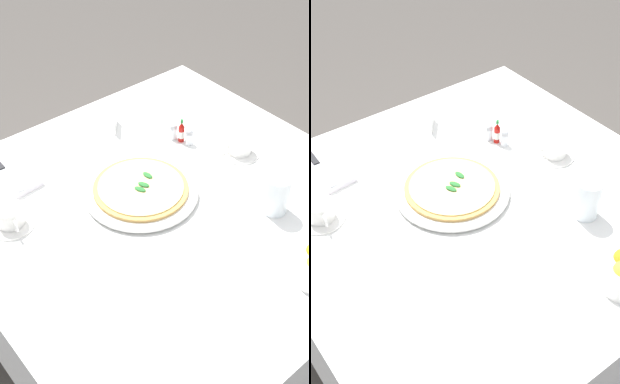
# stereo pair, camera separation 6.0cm
# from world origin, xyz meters

# --- Properties ---
(ground_plane) EXTENTS (8.00, 8.00, 0.00)m
(ground_plane) POSITION_xyz_m (0.00, 0.00, 0.00)
(ground_plane) COLOR #4C4742
(dining_table) EXTENTS (1.15, 1.15, 0.75)m
(dining_table) POSITION_xyz_m (0.00, 0.00, 0.62)
(dining_table) COLOR white
(dining_table) RESTS_ON ground_plane
(pizza_plate) EXTENTS (0.33, 0.33, 0.02)m
(pizza_plate) POSITION_xyz_m (-0.07, -0.04, 0.76)
(pizza_plate) COLOR white
(pizza_plate) RESTS_ON dining_table
(pizza) EXTENTS (0.28, 0.28, 0.02)m
(pizza) POSITION_xyz_m (-0.07, -0.04, 0.77)
(pizza) COLOR tan
(pizza) RESTS_ON pizza_plate
(coffee_cup_far_left) EXTENTS (0.13, 0.13, 0.06)m
(coffee_cup_far_left) POSITION_xyz_m (-0.03, 0.32, 0.77)
(coffee_cup_far_left) COLOR white
(coffee_cup_far_left) RESTS_ON dining_table
(coffee_cup_right_edge) EXTENTS (0.13, 0.13, 0.06)m
(coffee_cup_right_edge) POSITION_xyz_m (-0.20, -0.39, 0.78)
(coffee_cup_right_edge) COLOR white
(coffee_cup_right_edge) RESTS_ON dining_table
(water_glass_near_right) EXTENTS (0.07, 0.07, 0.12)m
(water_glass_near_right) POSITION_xyz_m (0.22, 0.20, 0.80)
(water_glass_near_right) COLOR white
(water_glass_near_right) RESTS_ON dining_table
(napkin_folded) EXTENTS (0.23, 0.15, 0.02)m
(napkin_folded) POSITION_xyz_m (-0.39, -0.31, 0.76)
(napkin_folded) COLOR white
(napkin_folded) RESTS_ON dining_table
(dinner_knife) EXTENTS (0.20, 0.03, 0.01)m
(dinner_knife) POSITION_xyz_m (-0.39, -0.31, 0.77)
(dinner_knife) COLOR silver
(dinner_knife) RESTS_ON napkin_folded
(hot_sauce_bottle) EXTENTS (0.02, 0.02, 0.08)m
(hot_sauce_bottle) POSITION_xyz_m (-0.19, 0.22, 0.78)
(hot_sauce_bottle) COLOR #B7140F
(hot_sauce_bottle) RESTS_ON dining_table
(salt_shaker) EXTENTS (0.03, 0.03, 0.06)m
(salt_shaker) POSITION_xyz_m (-0.16, 0.23, 0.77)
(salt_shaker) COLOR white
(salt_shaker) RESTS_ON dining_table
(pepper_shaker) EXTENTS (0.03, 0.03, 0.06)m
(pepper_shaker) POSITION_xyz_m (-0.22, 0.21, 0.77)
(pepper_shaker) COLOR white
(pepper_shaker) RESTS_ON dining_table
(menu_card) EXTENTS (0.07, 0.06, 0.06)m
(menu_card) POSITION_xyz_m (-0.39, 0.10, 0.78)
(menu_card) COLOR white
(menu_card) RESTS_ON dining_table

